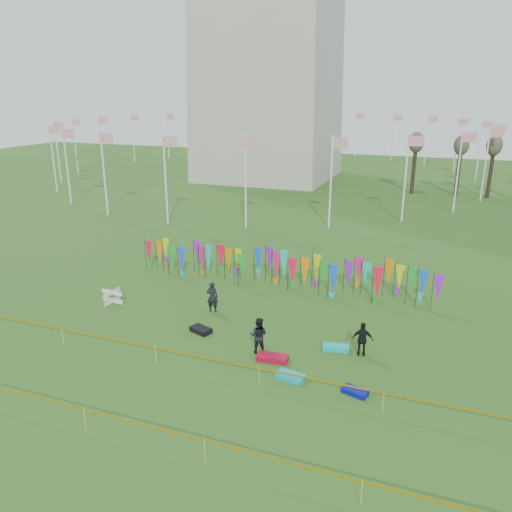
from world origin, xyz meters
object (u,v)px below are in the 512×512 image
(kite_bag_teal, at_px, (336,348))
(person_right, at_px, (362,339))
(person_left, at_px, (212,297))
(kite_bag_black, at_px, (201,330))
(box_kite, at_px, (112,296))
(person_mid, at_px, (258,335))
(kite_bag_red, at_px, (272,358))
(kite_bag_blue, at_px, (355,391))
(kite_bag_turquoise, at_px, (291,376))

(kite_bag_teal, bearing_deg, person_right, -3.49)
(person_left, distance_m, kite_bag_black, 2.59)
(box_kite, distance_m, kite_bag_black, 6.48)
(box_kite, distance_m, person_mid, 9.98)
(box_kite, height_order, person_left, person_left)
(kite_bag_red, bearing_deg, kite_bag_blue, -18.40)
(box_kite, relative_size, person_right, 0.49)
(person_right, relative_size, kite_bag_blue, 1.63)
(person_left, relative_size, kite_bag_teal, 1.42)
(person_left, distance_m, person_right, 8.58)
(kite_bag_turquoise, height_order, kite_bag_black, kite_bag_black)
(person_right, bearing_deg, person_left, -21.16)
(person_mid, bearing_deg, box_kite, -21.12)
(kite_bag_turquoise, height_order, kite_bag_blue, kite_bag_turquoise)
(person_right, bearing_deg, kite_bag_blue, 86.74)
(kite_bag_blue, bearing_deg, person_mid, 159.64)
(kite_bag_blue, xyz_separation_m, kite_bag_teal, (-1.45, 3.22, 0.01))
(kite_bag_turquoise, xyz_separation_m, kite_bag_teal, (1.23, 3.09, -0.00))
(person_mid, relative_size, kite_bag_turquoise, 1.46)
(kite_bag_blue, bearing_deg, kite_bag_black, 161.89)
(person_mid, height_order, person_right, person_mid)
(kite_bag_red, xyz_separation_m, kite_bag_black, (-4.22, 1.36, -0.00))
(person_mid, distance_m, kite_bag_black, 3.58)
(kite_bag_turquoise, distance_m, kite_bag_red, 1.68)
(person_left, xyz_separation_m, person_mid, (3.89, -3.34, 0.01))
(kite_bag_teal, bearing_deg, kite_bag_turquoise, -111.77)
(box_kite, height_order, kite_bag_red, box_kite)
(box_kite, height_order, person_right, person_right)
(kite_bag_turquoise, bearing_deg, kite_bag_teal, 68.23)
(kite_bag_turquoise, bearing_deg, person_right, 51.21)
(kite_bag_black, bearing_deg, box_kite, 166.81)
(person_right, height_order, kite_bag_blue, person_right)
(kite_bag_blue, height_order, kite_bag_red, kite_bag_red)
(kite_bag_red, bearing_deg, person_mid, 151.14)
(kite_bag_blue, distance_m, kite_bag_teal, 3.53)
(kite_bag_blue, bearing_deg, kite_bag_turquoise, 177.27)
(person_mid, height_order, kite_bag_black, person_mid)
(kite_bag_black, distance_m, kite_bag_teal, 6.68)
(person_mid, bearing_deg, kite_bag_teal, -163.19)
(kite_bag_red, bearing_deg, person_right, 27.03)
(person_mid, distance_m, kite_bag_blue, 5.09)
(person_left, bearing_deg, kite_bag_teal, 153.86)
(person_left, height_order, kite_bag_red, person_left)
(box_kite, xyz_separation_m, kite_bag_red, (10.52, -2.83, -0.27))
(person_right, relative_size, kite_bag_black, 1.52)
(person_right, bearing_deg, kite_bag_teal, -11.54)
(kite_bag_teal, bearing_deg, kite_bag_red, -141.72)
(person_right, distance_m, kite_bag_black, 7.89)
(person_right, relative_size, kite_bag_teal, 1.34)
(box_kite, height_order, kite_bag_blue, box_kite)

